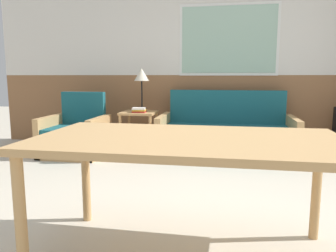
{
  "coord_description": "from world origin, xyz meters",
  "views": [
    {
      "loc": [
        0.01,
        -2.34,
        1.07
      ],
      "look_at": [
        -0.59,
        1.03,
        0.55
      ],
      "focal_mm": 35.0,
      "sensor_mm": 36.0,
      "label": 1
    }
  ],
  "objects_px": {
    "side_table": "(139,119)",
    "table_lamp": "(142,76)",
    "couch": "(226,137)",
    "dining_table": "(188,149)",
    "armchair": "(76,137)"
  },
  "relations": [
    {
      "from": "couch",
      "to": "side_table",
      "type": "height_order",
      "value": "couch"
    },
    {
      "from": "couch",
      "to": "dining_table",
      "type": "bearing_deg",
      "value": -94.71
    },
    {
      "from": "side_table",
      "to": "table_lamp",
      "type": "xyz_separation_m",
      "value": [
        0.02,
        0.08,
        0.61
      ]
    },
    {
      "from": "armchair",
      "to": "dining_table",
      "type": "height_order",
      "value": "armchair"
    },
    {
      "from": "dining_table",
      "to": "couch",
      "type": "bearing_deg",
      "value": 85.29
    },
    {
      "from": "table_lamp",
      "to": "side_table",
      "type": "bearing_deg",
      "value": -105.92
    },
    {
      "from": "couch",
      "to": "armchair",
      "type": "height_order",
      "value": "couch"
    },
    {
      "from": "side_table",
      "to": "dining_table",
      "type": "bearing_deg",
      "value": -69.25
    },
    {
      "from": "side_table",
      "to": "table_lamp",
      "type": "bearing_deg",
      "value": 74.08
    },
    {
      "from": "armchair",
      "to": "dining_table",
      "type": "xyz_separation_m",
      "value": [
        1.81,
        -2.3,
        0.41
      ]
    },
    {
      "from": "armchair",
      "to": "table_lamp",
      "type": "relative_size",
      "value": 1.39
    },
    {
      "from": "armchair",
      "to": "side_table",
      "type": "distance_m",
      "value": 0.9
    },
    {
      "from": "table_lamp",
      "to": "dining_table",
      "type": "relative_size",
      "value": 0.35
    },
    {
      "from": "table_lamp",
      "to": "couch",
      "type": "bearing_deg",
      "value": -7.15
    },
    {
      "from": "couch",
      "to": "armchair",
      "type": "bearing_deg",
      "value": -171.95
    }
  ]
}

